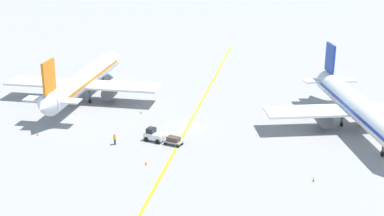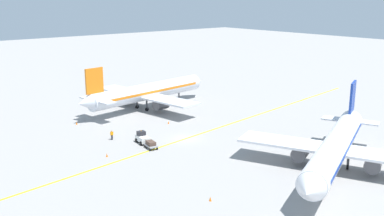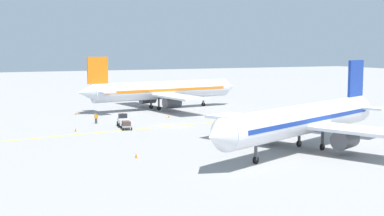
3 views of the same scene
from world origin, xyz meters
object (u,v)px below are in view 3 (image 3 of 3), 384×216
at_px(baggage_tug_white, 123,121).
at_px(ground_crew_worker, 96,118).
at_px(airplane_adjacent_stand, 305,120).
at_px(baggage_cart_trailing, 126,124).
at_px(traffic_cone_near_nose, 76,130).
at_px(airplane_at_gate, 162,91).
at_px(traffic_cone_by_wingtip, 76,113).
at_px(traffic_cone_far_edge, 169,116).
at_px(traffic_cone_mid_apron, 136,156).

relative_size(baggage_tug_white, ground_crew_worker, 1.91).
distance_m(airplane_adjacent_stand, baggage_cart_trailing, 28.72).
bearing_deg(traffic_cone_near_nose, airplane_adjacent_stand, 40.42).
height_order(airplane_at_gate, traffic_cone_near_nose, airplane_at_gate).
relative_size(airplane_at_gate, traffic_cone_by_wingtip, 64.56).
height_order(airplane_at_gate, traffic_cone_far_edge, airplane_at_gate).
distance_m(airplane_adjacent_stand, baggage_tug_white, 31.30).
distance_m(baggage_tug_white, ground_crew_worker, 5.73).
height_order(baggage_cart_trailing, traffic_cone_mid_apron, baggage_cart_trailing).
xyz_separation_m(baggage_tug_white, baggage_cart_trailing, (3.26, -0.53, -0.14)).
xyz_separation_m(airplane_at_gate, airplane_adjacent_stand, (47.17, -0.07, 0.00)).
bearing_deg(baggage_tug_white, traffic_cone_by_wingtip, -168.37).
height_order(baggage_tug_white, traffic_cone_mid_apron, baggage_tug_white).
bearing_deg(traffic_cone_far_edge, ground_crew_worker, -82.51).
distance_m(baggage_cart_trailing, traffic_cone_near_nose, 7.54).
distance_m(airplane_at_gate, traffic_cone_near_nose, 30.90).
xyz_separation_m(baggage_tug_white, traffic_cone_by_wingtip, (-17.49, -3.60, -0.63)).
relative_size(traffic_cone_mid_apron, traffic_cone_far_edge, 1.00).
relative_size(airplane_adjacent_stand, baggage_cart_trailing, 12.10).
bearing_deg(ground_crew_worker, traffic_cone_far_edge, 97.49).
height_order(baggage_cart_trailing, traffic_cone_near_nose, baggage_cart_trailing).
distance_m(baggage_tug_white, traffic_cone_mid_apron, 24.48).
height_order(ground_crew_worker, traffic_cone_far_edge, ground_crew_worker).
xyz_separation_m(airplane_at_gate, baggage_cart_trailing, (22.55, -14.56, -2.95)).
bearing_deg(traffic_cone_mid_apron, traffic_cone_by_wingtip, 176.80).
bearing_deg(baggage_tug_white, airplane_at_gate, 143.96).
bearing_deg(baggage_tug_white, traffic_cone_far_edge, 122.39).
xyz_separation_m(airplane_at_gate, traffic_cone_near_nose, (21.42, -22.00, -3.43)).
bearing_deg(airplane_at_gate, ground_crew_worker, -49.81).
bearing_deg(traffic_cone_near_nose, traffic_cone_far_edge, 115.41).
bearing_deg(baggage_cart_trailing, traffic_cone_near_nose, -98.65).
bearing_deg(traffic_cone_mid_apron, airplane_adjacent_stand, 78.26).
height_order(airplane_at_gate, traffic_cone_mid_apron, airplane_at_gate).
distance_m(airplane_adjacent_stand, traffic_cone_mid_apron, 20.58).
bearing_deg(ground_crew_worker, traffic_cone_by_wingtip, -177.71).
bearing_deg(baggage_cart_trailing, traffic_cone_mid_apron, -14.70).
xyz_separation_m(ground_crew_worker, traffic_cone_mid_apron, (28.57, -2.81, -0.63)).
bearing_deg(airplane_at_gate, traffic_cone_near_nose, -45.77).
bearing_deg(traffic_cone_far_edge, airplane_adjacent_stand, 5.90).
xyz_separation_m(airplane_adjacent_stand, baggage_tug_white, (-27.87, -13.96, -2.81)).
xyz_separation_m(traffic_cone_near_nose, traffic_cone_far_edge, (-8.72, 18.36, 0.00)).
bearing_deg(baggage_cart_trailing, ground_crew_worker, -162.39).
height_order(baggage_tug_white, ground_crew_worker, baggage_tug_white).
distance_m(traffic_cone_by_wingtip, traffic_cone_far_edge, 17.74).
height_order(airplane_adjacent_stand, baggage_cart_trailing, airplane_adjacent_stand).
relative_size(airplane_adjacent_stand, traffic_cone_by_wingtip, 61.39).
height_order(airplane_adjacent_stand, traffic_cone_near_nose, airplane_adjacent_stand).
bearing_deg(airplane_adjacent_stand, traffic_cone_far_edge, -174.10).
bearing_deg(traffic_cone_mid_apron, airplane_at_gate, 155.14).
bearing_deg(traffic_cone_by_wingtip, ground_crew_worker, 2.29).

